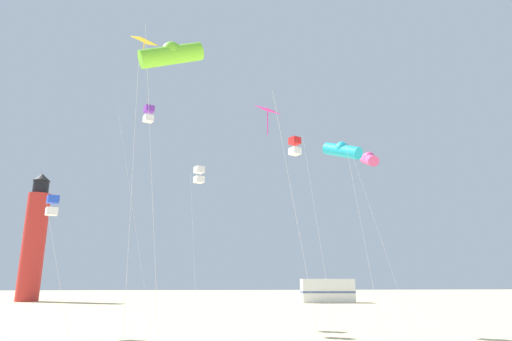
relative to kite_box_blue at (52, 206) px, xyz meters
The scene contains 11 objects.
kite_box_blue is the anchor object (origin of this frame).
kite_diamond_gold 11.62m from the kite_box_blue, 51.88° to the right, with size 1.93×1.93×13.24m.
kite_box_white 9.43m from the kite_box_blue, 25.63° to the left, with size 1.00×1.00×10.50m.
kite_tube_lime 13.48m from the kite_box_blue, 52.45° to the right, with size 2.68×2.11×11.98m.
kite_diamond_magenta 14.10m from the kite_box_blue, 30.32° to the right, with size 2.74×2.74×10.66m.
kite_box_scarlet 14.94m from the kite_box_blue, ahead, with size 2.52×2.52×11.74m.
kite_tube_rainbow 19.77m from the kite_box_blue, ahead, with size 2.88×2.85×11.30m.
kite_box_violet 8.74m from the kite_box_blue, 32.27° to the left, with size 3.12×2.24×14.52m.
kite_tube_cyan 16.95m from the kite_box_blue, ahead, with size 2.57×2.76×10.72m.
lighthouse_distant 36.78m from the kite_box_blue, 114.41° to the left, with size 2.80×2.80×16.80m.
rv_van_white 36.71m from the kite_box_blue, 51.36° to the left, with size 6.51×2.54×2.80m.
Camera 1 is at (0.47, -6.51, 3.00)m, focal length 29.73 mm.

